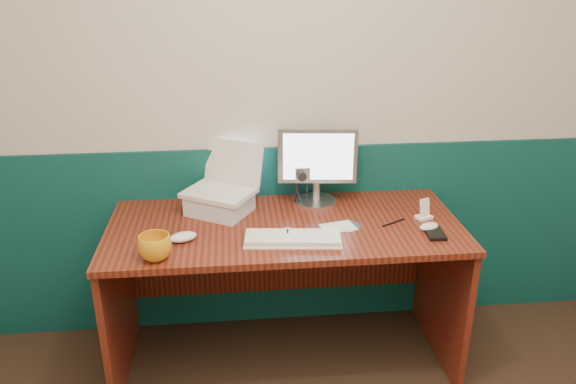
{
  "coord_description": "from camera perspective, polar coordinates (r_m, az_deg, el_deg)",
  "views": [
    {
      "loc": [
        -0.38,
        -0.91,
        1.86
      ],
      "look_at": [
        -0.16,
        1.23,
        0.97
      ],
      "focal_mm": 35.0,
      "sensor_mm": 36.0,
      "label": 1
    }
  ],
  "objects": [
    {
      "name": "camcorder",
      "position": [
        2.73,
        1.3,
        0.98
      ],
      "size": [
        0.11,
        0.15,
        0.22
      ],
      "primitive_type": null,
      "rotation": [
        0.0,
        0.0,
        0.05
      ],
      "color": "#AEAEB3",
      "rests_on": "desk"
    },
    {
      "name": "pen",
      "position": [
        2.6,
        10.65,
        -3.07
      ],
      "size": [
        0.12,
        0.07,
        0.01
      ],
      "primitive_type": "cylinder",
      "rotation": [
        0.0,
        1.57,
        0.51
      ],
      "color": "black",
      "rests_on": "desk"
    },
    {
      "name": "cd_spindle",
      "position": [
        2.41,
        -0.03,
        -4.55
      ],
      "size": [
        0.12,
        0.12,
        0.02
      ],
      "primitive_type": "cylinder",
      "color": "#AFB7BF",
      "rests_on": "desk"
    },
    {
      "name": "monitor",
      "position": [
        2.71,
        2.94,
        2.55
      ],
      "size": [
        0.39,
        0.15,
        0.38
      ],
      "primitive_type": null,
      "rotation": [
        0.0,
        0.0,
        -0.1
      ],
      "color": "#B3B4B8",
      "rests_on": "desk"
    },
    {
      "name": "wainscot",
      "position": [
        3.0,
        2.1,
        -4.51
      ],
      "size": [
        3.48,
        0.02,
        1.0
      ],
      "primitive_type": "cube",
      "color": "#083533",
      "rests_on": "ground"
    },
    {
      "name": "dock",
      "position": [
        2.68,
        13.63,
        -2.48
      ],
      "size": [
        0.09,
        0.08,
        0.01
      ],
      "primitive_type": "cube",
      "rotation": [
        0.0,
        0.0,
        0.41
      ],
      "color": "white",
      "rests_on": "desk"
    },
    {
      "name": "papers",
      "position": [
        2.53,
        5.1,
        -3.57
      ],
      "size": [
        0.17,
        0.13,
        0.0
      ],
      "primitive_type": "cube",
      "rotation": [
        0.0,
        0.0,
        0.22
      ],
      "color": "silver",
      "rests_on": "desk"
    },
    {
      "name": "mug",
      "position": [
        2.3,
        -13.37,
        -5.49
      ],
      "size": [
        0.15,
        0.15,
        0.11
      ],
      "primitive_type": "imported",
      "rotation": [
        0.0,
        0.0,
        -0.1
      ],
      "color": "orange",
      "rests_on": "desk"
    },
    {
      "name": "back_wall",
      "position": [
        2.75,
        2.29,
        9.66
      ],
      "size": [
        3.5,
        0.04,
        2.5
      ],
      "primitive_type": "cube",
      "color": "beige",
      "rests_on": "ground"
    },
    {
      "name": "pda",
      "position": [
        2.54,
        14.67,
        -4.06
      ],
      "size": [
        0.08,
        0.13,
        0.02
      ],
      "primitive_type": "cube",
      "rotation": [
        0.0,
        0.0,
        -0.05
      ],
      "color": "black",
      "rests_on": "desk"
    },
    {
      "name": "laptop_riser",
      "position": [
        2.67,
        -6.96,
        -1.19
      ],
      "size": [
        0.34,
        0.33,
        0.09
      ],
      "primitive_type": "cube",
      "rotation": [
        0.0,
        0.0,
        -0.54
      ],
      "color": "silver",
      "rests_on": "desk"
    },
    {
      "name": "cd_loose_b",
      "position": [
        2.55,
        6.01,
        -3.44
      ],
      "size": [
        0.12,
        0.12,
        0.0
      ],
      "primitive_type": "cylinder",
      "color": "silver",
      "rests_on": "desk"
    },
    {
      "name": "mouse_left",
      "position": [
        2.44,
        -10.6,
        -4.51
      ],
      "size": [
        0.13,
        0.11,
        0.04
      ],
      "primitive_type": "ellipsoid",
      "rotation": [
        0.0,
        0.0,
        0.36
      ],
      "color": "silver",
      "rests_on": "desk"
    },
    {
      "name": "cd_loose_a",
      "position": [
        2.43,
        -13.41,
        -5.27
      ],
      "size": [
        0.13,
        0.13,
        0.0
      ],
      "primitive_type": "cylinder",
      "color": "#B1B8C1",
      "rests_on": "desk"
    },
    {
      "name": "desk",
      "position": [
        2.73,
        -0.32,
        -10.39
      ],
      "size": [
        1.6,
        0.7,
        0.75
      ],
      "primitive_type": "cube",
      "color": "#3E170B",
      "rests_on": "ground"
    },
    {
      "name": "music_player",
      "position": [
        2.66,
        13.72,
        -1.53
      ],
      "size": [
        0.05,
        0.04,
        0.08
      ],
      "primitive_type": "cube",
      "rotation": [
        -0.17,
        0.0,
        0.41
      ],
      "color": "white",
      "rests_on": "dock"
    },
    {
      "name": "laptop",
      "position": [
        2.61,
        -7.13,
        2.29
      ],
      "size": [
        0.38,
        0.36,
        0.25
      ],
      "primitive_type": null,
      "rotation": [
        0.0,
        0.0,
        -0.54
      ],
      "color": "silver",
      "rests_on": "laptop_riser"
    },
    {
      "name": "keyboard",
      "position": [
        2.39,
        0.49,
        -4.81
      ],
      "size": [
        0.41,
        0.18,
        0.02
      ],
      "primitive_type": "cube",
      "rotation": [
        0.0,
        0.0,
        -0.1
      ],
      "color": "white",
      "rests_on": "desk"
    },
    {
      "name": "mouse_right",
      "position": [
        2.57,
        14.14,
        -3.41
      ],
      "size": [
        0.11,
        0.09,
        0.03
      ],
      "primitive_type": "ellipsoid",
      "rotation": [
        0.0,
        0.0,
        0.42
      ],
      "color": "silver",
      "rests_on": "desk"
    }
  ]
}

